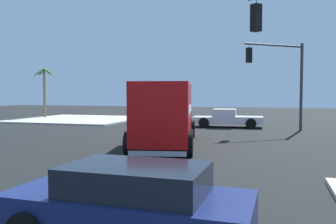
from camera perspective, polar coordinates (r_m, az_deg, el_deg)
The scene contains 8 objects.
ground_plane at distance 18.90m, azimuth -0.64°, elevation -4.76°, with size 100.00×100.00×0.00m, color black.
sidewalk_corner_far at distance 35.37m, azimuth -14.00°, elevation -1.14°, with size 10.86×10.86×0.14m, color beige.
delivery_truck at distance 17.27m, azimuth -0.38°, elevation -0.28°, with size 8.17×4.18×3.03m.
traffic_light_primary at distance 11.54m, azimuth 24.23°, elevation 10.64°, with size 2.87×3.64×6.04m.
traffic_light_secondary at distance 24.98m, azimuth 18.14°, elevation 6.06°, with size 3.00×3.76×5.97m.
pickup_white at distance 27.32m, azimuth 9.49°, elevation -0.89°, with size 2.52×5.32×1.38m.
sedan_navy at distance 6.39m, azimuth -6.10°, elevation -14.38°, with size 2.10×4.33×1.31m.
palm_tree_far at distance 38.91m, azimuth -19.29°, elevation 4.27°, with size 2.49×2.45×5.10m.
Camera 1 is at (-17.88, -5.58, 2.53)m, focal length 37.84 mm.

